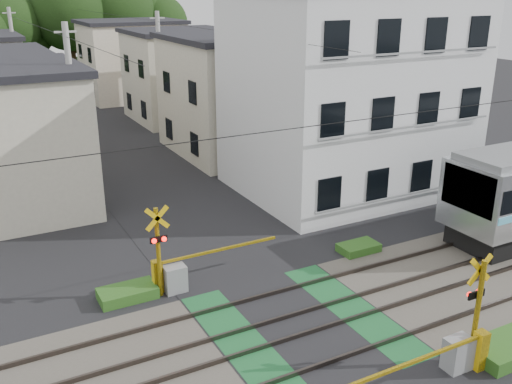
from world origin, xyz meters
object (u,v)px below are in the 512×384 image
crossing_signal_near (463,345)px  crossing_signal_far (172,272)px  pedestrian (72,101)px  apartment_block (348,93)px

crossing_signal_near → crossing_signal_far: (-5.17, 7.31, 0.00)m
crossing_signal_far → pedestrian: bearing=84.5°
apartment_block → pedestrian: apartment_block is taller
apartment_block → pedestrian: bearing=107.9°
crossing_signal_far → apartment_block: apartment_block is taller
pedestrian → crossing_signal_far: bearing=73.1°
crossing_signal_near → apartment_block: apartment_block is taller
crossing_signal_near → apartment_block: 14.95m
crossing_signal_far → pedestrian: crossing_signal_far is taller
crossing_signal_near → apartment_block: (5.91, 13.15, 3.94)m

